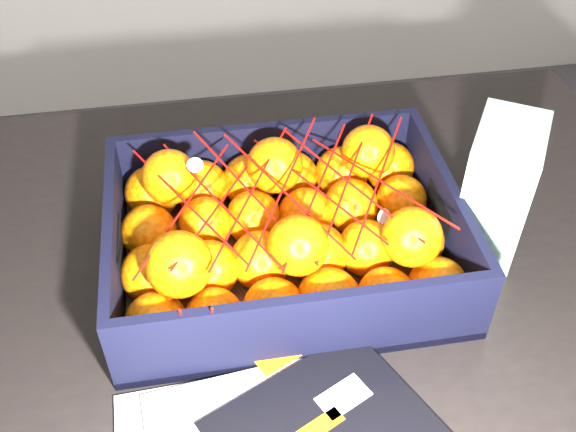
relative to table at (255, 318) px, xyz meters
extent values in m
cube|color=black|center=(0.00, 0.00, 0.08)|extent=(1.20, 0.80, 0.04)
cylinder|color=black|center=(0.55, 0.35, -0.30)|extent=(0.06, 0.06, 0.71)
cube|color=orange|center=(0.02, -0.13, 0.12)|extent=(0.09, 0.08, 0.00)
cube|color=white|center=(0.07, -0.21, 0.12)|extent=(0.06, 0.05, 0.00)
cube|color=brown|center=(0.04, 0.01, 0.10)|extent=(0.43, 0.32, 0.01)
cube|color=black|center=(0.04, 0.16, 0.15)|extent=(0.43, 0.01, 0.11)
cube|color=black|center=(0.04, -0.15, 0.15)|extent=(0.43, 0.01, 0.11)
cube|color=black|center=(-0.16, 0.01, 0.15)|extent=(0.01, 0.30, 0.11)
cube|color=black|center=(0.25, 0.01, 0.15)|extent=(0.01, 0.30, 0.11)
sphere|color=orange|center=(-0.12, -0.10, 0.15)|extent=(0.07, 0.07, 0.07)
sphere|color=orange|center=(-0.12, -0.03, 0.15)|extent=(0.07, 0.07, 0.07)
sphere|color=orange|center=(-0.12, 0.04, 0.15)|extent=(0.07, 0.07, 0.07)
sphere|color=orange|center=(-0.12, 0.12, 0.15)|extent=(0.07, 0.07, 0.07)
sphere|color=orange|center=(-0.05, -0.11, 0.15)|extent=(0.07, 0.07, 0.07)
sphere|color=orange|center=(-0.05, -0.03, 0.15)|extent=(0.07, 0.07, 0.07)
sphere|color=orange|center=(-0.05, 0.05, 0.15)|extent=(0.07, 0.07, 0.07)
sphere|color=orange|center=(-0.05, 0.12, 0.15)|extent=(0.07, 0.07, 0.07)
sphere|color=orange|center=(0.01, -0.11, 0.15)|extent=(0.07, 0.07, 0.07)
sphere|color=orange|center=(0.01, -0.03, 0.15)|extent=(0.07, 0.07, 0.07)
sphere|color=orange|center=(0.01, 0.05, 0.15)|extent=(0.07, 0.07, 0.07)
sphere|color=orange|center=(0.01, 0.12, 0.15)|extent=(0.07, 0.07, 0.07)
sphere|color=orange|center=(0.08, -0.10, 0.15)|extent=(0.08, 0.08, 0.08)
sphere|color=orange|center=(0.08, -0.03, 0.15)|extent=(0.07, 0.07, 0.07)
sphere|color=orange|center=(0.08, 0.04, 0.15)|extent=(0.07, 0.07, 0.07)
sphere|color=orange|center=(0.07, 0.12, 0.15)|extent=(0.07, 0.07, 0.07)
sphere|color=orange|center=(0.14, -0.11, 0.15)|extent=(0.07, 0.07, 0.07)
sphere|color=orange|center=(0.14, -0.03, 0.15)|extent=(0.07, 0.07, 0.07)
sphere|color=orange|center=(0.14, 0.05, 0.15)|extent=(0.07, 0.07, 0.07)
sphere|color=orange|center=(0.14, 0.12, 0.15)|extent=(0.07, 0.07, 0.07)
sphere|color=orange|center=(0.21, -0.10, 0.15)|extent=(0.07, 0.07, 0.07)
sphere|color=orange|center=(0.21, -0.03, 0.15)|extent=(0.07, 0.07, 0.07)
sphere|color=orange|center=(0.21, 0.05, 0.15)|extent=(0.07, 0.07, 0.07)
sphere|color=orange|center=(0.21, 0.12, 0.15)|extent=(0.07, 0.07, 0.07)
sphere|color=orange|center=(-0.09, -0.07, 0.20)|extent=(0.07, 0.07, 0.07)
sphere|color=orange|center=(-0.09, 0.08, 0.20)|extent=(0.07, 0.07, 0.07)
sphere|color=orange|center=(0.05, -0.06, 0.20)|extent=(0.07, 0.07, 0.07)
sphere|color=orange|center=(0.04, 0.08, 0.20)|extent=(0.07, 0.07, 0.07)
sphere|color=orange|center=(0.18, -0.07, 0.20)|extent=(0.07, 0.07, 0.07)
sphere|color=orange|center=(0.17, 0.09, 0.20)|extent=(0.07, 0.07, 0.07)
cylinder|color=red|center=(-0.07, 0.00, 0.23)|extent=(0.12, 0.22, 0.01)
cylinder|color=red|center=(-0.03, 0.00, 0.22)|extent=(0.12, 0.22, 0.02)
cylinder|color=red|center=(0.00, 0.01, 0.22)|extent=(0.12, 0.22, 0.04)
cylinder|color=red|center=(0.04, 0.00, 0.23)|extent=(0.12, 0.22, 0.02)
cylinder|color=red|center=(0.08, 0.01, 0.22)|extent=(0.12, 0.22, 0.01)
cylinder|color=red|center=(0.12, 0.00, 0.23)|extent=(0.12, 0.22, 0.01)
cylinder|color=red|center=(0.16, 0.01, 0.22)|extent=(0.12, 0.22, 0.03)
cylinder|color=red|center=(-0.07, 0.00, 0.22)|extent=(0.12, 0.22, 0.01)
cylinder|color=red|center=(-0.03, 0.00, 0.22)|extent=(0.12, 0.22, 0.03)
cylinder|color=red|center=(0.00, 0.01, 0.23)|extent=(0.12, 0.22, 0.02)
cylinder|color=red|center=(0.04, 0.01, 0.22)|extent=(0.12, 0.22, 0.03)
cylinder|color=red|center=(0.08, 0.00, 0.22)|extent=(0.12, 0.22, 0.03)
cylinder|color=red|center=(0.12, 0.01, 0.22)|extent=(0.12, 0.22, 0.03)
cylinder|color=red|center=(0.16, 0.01, 0.22)|extent=(0.12, 0.22, 0.01)
cylinder|color=red|center=(-0.09, -0.14, 0.18)|extent=(0.00, 0.03, 0.09)
cylinder|color=red|center=(-0.06, -0.14, 0.18)|extent=(0.01, 0.04, 0.08)
cube|color=white|center=(0.32, 0.01, 0.19)|extent=(0.13, 0.14, 0.18)
camera|label=1|loc=(-0.05, -0.58, 0.75)|focal=42.08mm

